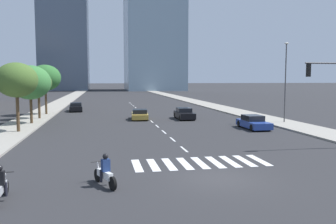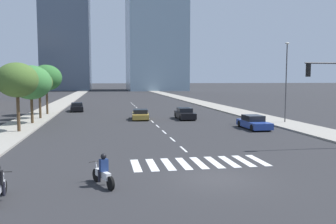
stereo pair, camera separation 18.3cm
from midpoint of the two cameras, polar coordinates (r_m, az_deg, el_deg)
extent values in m
plane|color=#28282B|center=(17.45, 7.80, -10.56)|extent=(800.00, 800.00, 0.00)
cube|color=gray|center=(49.89, 11.80, -0.18)|extent=(4.00, 260.00, 0.15)
cube|color=gray|center=(46.89, -20.64, -0.75)|extent=(4.00, 260.00, 0.15)
cube|color=silver|center=(19.80, -5.28, -8.60)|extent=(0.45, 2.89, 0.01)
cube|color=silver|center=(19.90, -2.67, -8.52)|extent=(0.45, 2.89, 0.01)
cube|color=silver|center=(20.04, -0.09, -8.41)|extent=(0.45, 2.89, 0.01)
cube|color=silver|center=(20.21, 2.45, -8.29)|extent=(0.45, 2.89, 0.01)
cube|color=silver|center=(20.43, 4.93, -8.16)|extent=(0.45, 2.89, 0.01)
cube|color=silver|center=(20.68, 7.36, -8.02)|extent=(0.45, 2.89, 0.01)
cube|color=silver|center=(20.97, 9.72, -7.87)|extent=(0.45, 2.89, 0.01)
cube|color=silver|center=(21.29, 12.01, -7.70)|extent=(0.45, 2.89, 0.01)
cube|color=silver|center=(21.65, 14.23, -7.54)|extent=(0.45, 2.89, 0.01)
cube|color=silver|center=(24.22, 2.39, -6.01)|extent=(0.14, 2.00, 0.01)
cube|color=silver|center=(28.06, 0.56, -4.44)|extent=(0.14, 2.00, 0.01)
cube|color=silver|center=(31.95, -0.82, -3.24)|extent=(0.14, 2.00, 0.01)
cube|color=silver|center=(35.86, -1.90, -2.30)|extent=(0.14, 2.00, 0.01)
cube|color=silver|center=(39.79, -2.77, -1.55)|extent=(0.14, 2.00, 0.01)
cube|color=silver|center=(43.73, -3.48, -0.93)|extent=(0.14, 2.00, 0.01)
cube|color=silver|center=(47.68, -4.07, -0.41)|extent=(0.14, 2.00, 0.01)
cube|color=silver|center=(51.64, -4.57, 0.02)|extent=(0.14, 2.00, 0.01)
cube|color=silver|center=(55.60, -5.00, 0.40)|extent=(0.14, 2.00, 0.01)
cube|color=silver|center=(59.57, -5.37, 0.72)|extent=(0.14, 2.00, 0.01)
cube|color=silver|center=(63.54, -5.70, 1.01)|extent=(0.14, 2.00, 0.01)
cube|color=silver|center=(67.52, -5.99, 1.26)|extent=(0.14, 2.00, 0.01)
cube|color=silver|center=(71.50, -6.25, 1.48)|extent=(0.14, 2.00, 0.01)
cylinder|color=black|center=(17.03, -11.58, -9.97)|extent=(0.35, 0.60, 0.60)
cylinder|color=black|center=(15.64, -9.27, -11.32)|extent=(0.35, 0.60, 0.60)
cube|color=silver|center=(16.27, -10.49, -9.88)|extent=(0.72, 1.25, 0.32)
cylinder|color=#B2B2B7|center=(16.87, -11.47, -9.07)|extent=(0.18, 0.31, 0.67)
cylinder|color=black|center=(16.82, -11.56, -7.81)|extent=(0.65, 0.32, 0.04)
cube|color=navy|center=(16.08, -10.37, -8.46)|extent=(0.43, 0.37, 0.55)
sphere|color=black|center=(15.98, -10.40, -7.05)|extent=(0.26, 0.26, 0.26)
cylinder|color=black|center=(16.22, -11.08, -10.12)|extent=(0.16, 0.16, 0.55)
cylinder|color=black|center=(16.36, -9.91, -9.97)|extent=(0.16, 0.16, 0.55)
cylinder|color=black|center=(16.32, -25.05, -11.05)|extent=(0.14, 0.60, 0.60)
cube|color=#B7BABF|center=(15.54, -25.71, -11.05)|extent=(0.26, 1.24, 0.32)
cylinder|color=#B2B2B7|center=(16.15, -25.17, -10.12)|extent=(0.07, 0.32, 0.67)
cylinder|color=black|center=(16.11, -25.18, -8.81)|extent=(0.70, 0.06, 0.04)
cube|color=black|center=(15.34, -25.86, -9.59)|extent=(0.37, 0.25, 0.55)
cylinder|color=black|center=(15.52, -25.04, -11.24)|extent=(0.12, 0.12, 0.55)
cube|color=navy|center=(34.91, 13.51, -1.90)|extent=(1.84, 4.52, 0.60)
cube|color=black|center=(35.05, 13.38, -0.93)|extent=(1.62, 2.03, 0.54)
cylinder|color=black|center=(33.90, 15.85, -2.41)|extent=(0.22, 0.64, 0.64)
cylinder|color=black|center=(33.20, 13.27, -2.51)|extent=(0.22, 0.64, 0.64)
cylinder|color=black|center=(36.66, 13.72, -1.79)|extent=(0.22, 0.64, 0.64)
cylinder|color=black|center=(36.01, 11.30, -1.86)|extent=(0.22, 0.64, 0.64)
cube|color=#B28E38|center=(42.05, -4.71, -0.60)|extent=(2.25, 4.54, 0.55)
cube|color=black|center=(41.78, -4.71, 0.09)|extent=(1.82, 2.11, 0.50)
cylinder|color=black|center=(43.55, -5.86, -0.56)|extent=(0.27, 0.66, 0.64)
cylinder|color=black|center=(43.57, -3.62, -0.53)|extent=(0.27, 0.66, 0.64)
cylinder|color=black|center=(40.57, -5.87, -0.99)|extent=(0.27, 0.66, 0.64)
cylinder|color=black|center=(40.60, -3.46, -0.96)|extent=(0.27, 0.66, 0.64)
cube|color=black|center=(54.29, -14.74, 0.63)|extent=(2.07, 4.67, 0.64)
cube|color=black|center=(54.02, -14.76, 1.20)|extent=(1.69, 2.15, 0.48)
cylinder|color=black|center=(55.86, -15.55, 0.57)|extent=(0.26, 0.65, 0.64)
cylinder|color=black|center=(55.84, -13.91, 0.61)|extent=(0.26, 0.65, 0.64)
cylinder|color=black|center=(52.77, -15.62, 0.30)|extent=(0.26, 0.65, 0.64)
cylinder|color=black|center=(52.75, -13.88, 0.34)|extent=(0.26, 0.65, 0.64)
cube|color=black|center=(42.24, 2.53, -0.47)|extent=(1.92, 4.60, 0.68)
cube|color=black|center=(42.41, 2.47, 0.35)|extent=(1.64, 2.09, 0.49)
cylinder|color=black|center=(40.94, 4.10, -0.92)|extent=(0.23, 0.64, 0.64)
cylinder|color=black|center=(40.59, 1.85, -0.96)|extent=(0.23, 0.64, 0.64)
cylinder|color=black|center=(43.94, 3.16, -0.48)|extent=(0.23, 0.64, 0.64)
cylinder|color=black|center=(43.62, 1.06, -0.52)|extent=(0.23, 0.64, 0.64)
cube|color=black|center=(25.21, 21.56, 6.34)|extent=(0.20, 0.28, 0.90)
sphere|color=red|center=(25.22, 21.58, 7.02)|extent=(0.18, 0.18, 0.18)
sphere|color=orange|center=(25.21, 21.56, 6.34)|extent=(0.18, 0.18, 0.18)
sphere|color=green|center=(25.20, 21.53, 5.66)|extent=(0.18, 0.18, 0.18)
cylinder|color=#3F3F42|center=(39.93, 18.30, 4.40)|extent=(0.12, 0.12, 8.30)
ellipsoid|color=beige|center=(40.10, 18.48, 10.48)|extent=(0.50, 0.24, 0.20)
cylinder|color=#4C3823|center=(33.86, -23.23, -0.30)|extent=(0.28, 0.28, 3.10)
ellipsoid|color=#426028|center=(33.72, -23.42, 4.77)|extent=(3.61, 3.61, 3.07)
cylinder|color=#4C3823|center=(39.67, -21.35, 0.17)|extent=(0.28, 0.28, 2.60)
ellipsoid|color=#387538|center=(39.53, -21.50, 4.47)|extent=(4.20, 4.20, 3.57)
cylinder|color=#4C3823|center=(44.36, -20.21, 0.97)|extent=(0.28, 0.28, 2.99)
ellipsoid|color=#426028|center=(44.25, -20.32, 4.49)|extent=(3.07, 3.07, 2.61)
cylinder|color=#4C3823|center=(49.48, -19.21, 1.54)|extent=(0.28, 0.28, 3.19)
ellipsoid|color=#2D662D|center=(49.39, -19.32, 5.25)|extent=(4.02, 4.02, 3.42)
camera|label=1|loc=(0.09, -90.18, -0.02)|focal=37.73mm
camera|label=2|loc=(0.09, 89.82, 0.02)|focal=37.73mm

